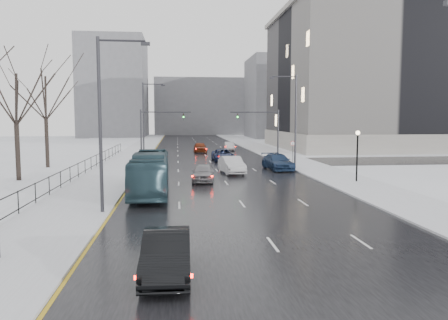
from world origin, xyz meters
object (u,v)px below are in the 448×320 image
object	(u,v)px
lamppost_r_mid	(357,149)
sedan_right_near	(232,165)
mast_signal_right	(270,129)
tree_park_e	(48,168)
streetlight_l_near	(104,116)
mast_signal_left	(150,129)
bus	(150,173)
sedan_center_near	(203,173)
no_uturn_sign	(293,146)
tree_park_d	(19,182)
sedan_left_near	(167,254)
sedan_right_far	(278,162)
streetlight_l_far	(145,117)
sedan_right_cross	(223,155)
streetlight_r_mid	(294,117)
sedan_center_far	(200,147)
sedan_right_distant	(229,146)

from	to	relation	value
lamppost_r_mid	sedan_right_near	bearing A→B (deg)	143.95
lamppost_r_mid	mast_signal_right	distance (m)	18.41
tree_park_e	streetlight_l_near	size ratio (longest dim) A/B	1.35
mast_signal_left	bus	distance (m)	21.68
lamppost_r_mid	mast_signal_right	xyz separation A→B (m)	(-3.67, 18.00, 1.16)
sedan_center_near	lamppost_r_mid	bearing A→B (deg)	-3.44
no_uturn_sign	sedan_right_near	distance (m)	10.63
streetlight_l_near	lamppost_r_mid	size ratio (longest dim) A/B	2.34
streetlight_l_near	no_uturn_sign	bearing A→B (deg)	54.11
tree_park_d	sedan_left_near	distance (m)	27.69
mast_signal_right	sedan_right_far	world-z (taller)	mast_signal_right
streetlight_l_far	sedan_right_cross	world-z (taller)	streetlight_l_far
streetlight_r_mid	no_uturn_sign	bearing A→B (deg)	75.52
sedan_left_near	sedan_right_cross	xyz separation A→B (m)	(6.17, 40.05, -0.02)
streetlight_l_far	sedan_center_far	world-z (taller)	streetlight_l_far
tree_park_e	mast_signal_left	bearing A→B (deg)	20.19
tree_park_e	sedan_right_distant	xyz separation A→B (m)	(22.83, 23.33, 0.75)
tree_park_d	sedan_right_distant	xyz separation A→B (m)	(22.43, 33.33, 0.75)
sedan_right_cross	mast_signal_right	bearing A→B (deg)	-19.12
no_uturn_sign	streetlight_l_near	bearing A→B (deg)	-125.89
mast_signal_right	sedan_right_distant	world-z (taller)	mast_signal_right
sedan_left_near	tree_park_d	bearing A→B (deg)	119.70
sedan_right_far	sedan_right_distant	size ratio (longest dim) A/B	1.32
tree_park_e	sedan_left_near	xyz separation A→B (m)	(13.70, -34.27, 0.81)
sedan_left_near	sedan_center_far	distance (m)	53.92
tree_park_e	mast_signal_right	xyz separation A→B (m)	(25.53, 4.00, 4.11)
mast_signal_right	sedan_right_far	xyz separation A→B (m)	(-0.84, -8.15, -3.24)
no_uturn_sign	lamppost_r_mid	bearing A→B (deg)	-82.67
streetlight_l_far	bus	size ratio (longest dim) A/B	0.93
tree_park_d	no_uturn_sign	size ratio (longest dim) A/B	4.63
mast_signal_left	sedan_center_far	world-z (taller)	mast_signal_left
streetlight_l_far	no_uturn_sign	world-z (taller)	streetlight_l_far
sedan_right_distant	mast_signal_left	bearing A→B (deg)	-119.42
lamppost_r_mid	tree_park_d	bearing A→B (deg)	172.09
streetlight_r_mid	no_uturn_sign	size ratio (longest dim) A/B	3.70
tree_park_d	lamppost_r_mid	size ratio (longest dim) A/B	2.92
tree_park_e	mast_signal_left	size ratio (longest dim) A/B	2.08
tree_park_d	sedan_center_near	distance (m)	16.06
mast_signal_right	sedan_left_near	world-z (taller)	mast_signal_right
streetlight_l_far	sedan_left_near	xyz separation A→B (m)	(3.67, -42.27, -4.81)
sedan_right_distant	no_uturn_sign	bearing A→B (deg)	-76.61
sedan_center_far	no_uturn_sign	bearing A→B (deg)	-64.47
no_uturn_sign	sedan_center_near	world-z (taller)	no_uturn_sign
sedan_left_near	sedan_right_near	world-z (taller)	sedan_right_near
sedan_right_distant	lamppost_r_mid	bearing A→B (deg)	-78.01
lamppost_r_mid	no_uturn_sign	bearing A→B (deg)	97.33
mast_signal_left	lamppost_r_mid	bearing A→B (deg)	-44.48
tree_park_e	streetlight_l_near	bearing A→B (deg)	-67.31
no_uturn_sign	sedan_right_far	bearing A→B (deg)	-123.12
streetlight_l_far	sedan_right_far	xyz separation A→B (m)	(14.66, -12.15, -4.75)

